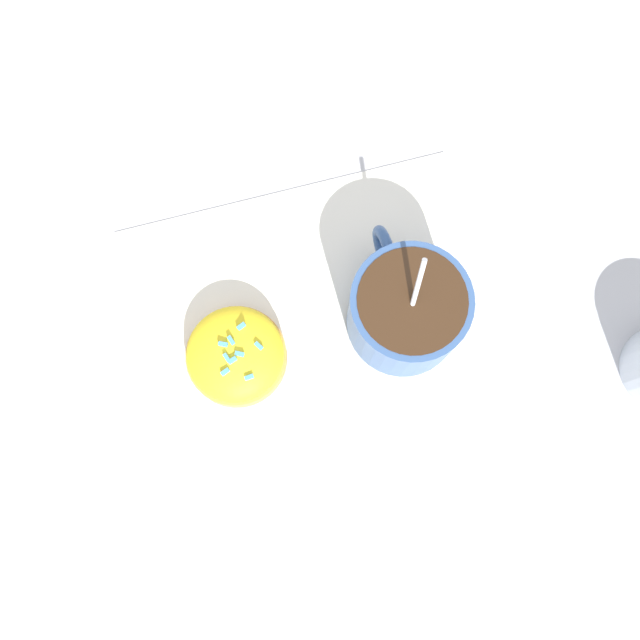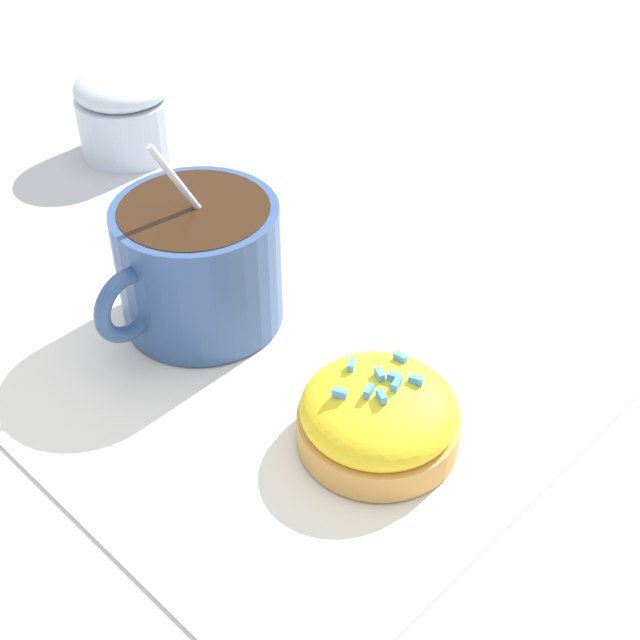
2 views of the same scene
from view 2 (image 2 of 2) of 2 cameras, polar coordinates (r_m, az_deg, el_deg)
name	(u,v)px [view 2 (image 2 of 2)]	position (r m, az deg, el deg)	size (l,w,h in m)	color
ground_plane	(294,370)	(0.50, -1.70, -3.21)	(3.00, 3.00, 0.00)	#B2B2B7
paper_napkin	(294,368)	(0.50, -1.70, -3.08)	(0.32, 0.31, 0.00)	white
coffee_cup	(199,259)	(0.51, -7.76, 3.90)	(0.09, 0.12, 0.12)	#335184
frosted_pastry	(379,416)	(0.45, 3.78, -6.14)	(0.08, 0.08, 0.04)	#D19347
sugar_bowl	(126,112)	(0.71, -12.34, 12.89)	(0.07, 0.07, 0.07)	silver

